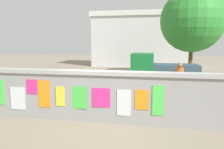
% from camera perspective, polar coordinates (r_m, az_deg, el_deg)
% --- Properties ---
extents(ground, '(60.00, 60.00, 0.00)m').
position_cam_1_polar(ground, '(14.81, 5.41, -1.43)').
color(ground, gray).
extents(poster_wall, '(8.20, 0.42, 1.58)m').
position_cam_1_polar(poster_wall, '(6.89, -1.54, -5.42)').
color(poster_wall, '#979797').
rests_on(poster_wall, ground).
extents(auto_rickshaw_truck, '(3.61, 1.53, 1.85)m').
position_cam_1_polar(auto_rickshaw_truck, '(12.75, 12.12, 1.00)').
color(auto_rickshaw_truck, black).
rests_on(auto_rickshaw_truck, ground).
extents(motorcycle, '(1.89, 0.61, 0.87)m').
position_cam_1_polar(motorcycle, '(10.23, -3.47, -3.01)').
color(motorcycle, black).
rests_on(motorcycle, ground).
extents(bicycle_near, '(1.71, 0.44, 0.95)m').
position_cam_1_polar(bicycle_near, '(8.10, 22.24, -7.26)').
color(bicycle_near, black).
rests_on(bicycle_near, ground).
extents(person_walking, '(0.48, 0.48, 1.62)m').
position_cam_1_polar(person_walking, '(9.70, 16.55, -0.80)').
color(person_walking, '#D83F72').
rests_on(person_walking, ground).
extents(tree_roadside, '(4.36, 4.36, 6.11)m').
position_cam_1_polar(tree_roadside, '(16.92, 19.56, 12.65)').
color(tree_roadside, brown).
rests_on(tree_roadside, ground).
extents(building_background, '(9.91, 4.34, 5.54)m').
position_cam_1_polar(building_background, '(24.40, 7.11, 8.81)').
color(building_background, silver).
rests_on(building_background, ground).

